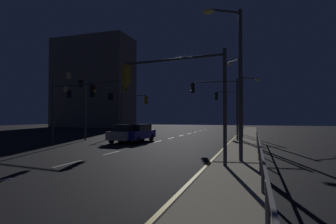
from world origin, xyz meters
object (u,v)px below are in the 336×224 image
(traffic_light_mid_left, at_px, (173,84))
(traffic_light_near_right, at_px, (133,106))
(traffic_light_overhead_east, at_px, (230,103))
(street_lamp_corner, at_px, (234,69))
(car_oncoming, at_px, (137,133))
(street_lamp_mid_block, at_px, (246,99))
(traffic_light_mid_right, at_px, (217,97))
(traffic_light_near_left, at_px, (71,100))
(building_distant, at_px, (93,83))
(car, at_px, (127,133))
(traffic_light_far_right, at_px, (102,97))
(street_lamp_median, at_px, (237,91))

(traffic_light_mid_left, relative_size, traffic_light_near_right, 1.05)
(traffic_light_overhead_east, bearing_deg, street_lamp_corner, -84.51)
(car_oncoming, xyz_separation_m, traffic_light_near_right, (-3.92, 7.29, 2.71))
(car_oncoming, relative_size, street_lamp_corner, 0.62)
(street_lamp_mid_block, bearing_deg, traffic_light_mid_right, -112.94)
(traffic_light_mid_left, height_order, street_lamp_mid_block, street_lamp_mid_block)
(traffic_light_near_left, xyz_separation_m, street_lamp_mid_block, (12.34, 13.08, 0.68))
(car_oncoming, bearing_deg, building_distant, 129.70)
(car, xyz_separation_m, traffic_light_far_right, (-2.76, 0.36, 3.23))
(traffic_light_mid_right, xyz_separation_m, street_lamp_corner, (2.39, -11.48, 0.40))
(traffic_light_mid_right, relative_size, traffic_light_mid_left, 1.05)
(car_oncoming, xyz_separation_m, traffic_light_mid_left, (6.39, -9.83, 2.91))
(car_oncoming, relative_size, street_lamp_mid_block, 0.69)
(street_lamp_median, bearing_deg, traffic_light_near_left, -144.31)
(street_lamp_mid_block, bearing_deg, building_distant, 147.45)
(street_lamp_corner, distance_m, building_distant, 51.83)
(car, bearing_deg, traffic_light_overhead_east, 56.92)
(building_distant, bearing_deg, traffic_light_mid_left, -51.84)
(traffic_light_near_left, relative_size, street_lamp_corner, 0.68)
(car, xyz_separation_m, street_lamp_mid_block, (9.69, 8.96, 3.33))
(traffic_light_mid_left, bearing_deg, traffic_light_near_right, 121.08)
(street_lamp_corner, bearing_deg, traffic_light_mid_right, 101.76)
(traffic_light_far_right, bearing_deg, street_lamp_median, 18.45)
(car, relative_size, traffic_light_overhead_east, 0.81)
(traffic_light_overhead_east, bearing_deg, traffic_light_far_right, -132.30)
(traffic_light_overhead_east, distance_m, street_lamp_mid_block, 3.55)
(street_lamp_corner, bearing_deg, car_oncoming, 136.01)
(car_oncoming, bearing_deg, traffic_light_near_left, -124.43)
(traffic_light_far_right, xyz_separation_m, traffic_light_mid_left, (9.78, -9.53, -0.32))
(traffic_light_overhead_east, xyz_separation_m, building_distant, (-32.05, 18.68, 6.05))
(traffic_light_far_right, relative_size, traffic_light_mid_left, 1.08)
(car_oncoming, bearing_deg, street_lamp_median, 23.37)
(car_oncoming, distance_m, street_lamp_median, 10.00)
(traffic_light_near_right, height_order, building_distant, building_distant)
(car, xyz_separation_m, traffic_light_near_left, (-2.65, -4.12, 2.65))
(car, height_order, building_distant, building_distant)
(traffic_light_mid_right, height_order, traffic_light_far_right, traffic_light_far_right)
(car_oncoming, xyz_separation_m, street_lamp_mid_block, (9.06, 8.30, 3.33))
(traffic_light_mid_left, distance_m, traffic_light_overhead_east, 21.13)
(traffic_light_mid_left, bearing_deg, street_lamp_median, 81.24)
(traffic_light_mid_right, relative_size, traffic_light_far_right, 0.97)
(traffic_light_overhead_east, bearing_deg, traffic_light_near_left, -123.00)
(street_lamp_median, bearing_deg, traffic_light_near_right, 163.70)
(car_oncoming, height_order, building_distant, building_distant)
(traffic_light_mid_right, xyz_separation_m, traffic_light_near_left, (-9.97, -7.49, -0.58))
(traffic_light_near_left, distance_m, street_lamp_corner, 13.03)
(car_oncoming, relative_size, street_lamp_median, 0.59)
(traffic_light_near_left, xyz_separation_m, traffic_light_near_right, (-0.65, 12.06, 0.06))
(car, relative_size, car_oncoming, 0.99)
(traffic_light_overhead_east, relative_size, street_lamp_corner, 0.76)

